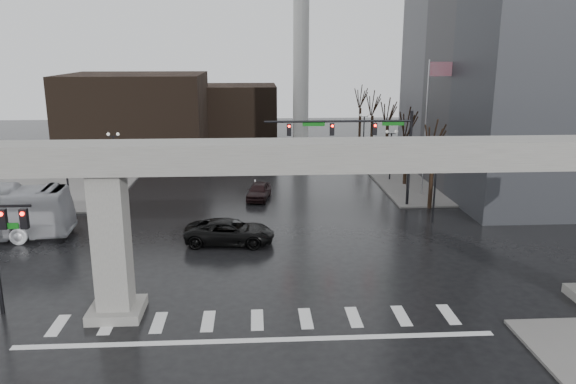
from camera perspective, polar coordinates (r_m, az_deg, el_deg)
The scene contains 23 objects.
ground at distance 29.23m, azimuth -3.16°, elevation -11.94°, with size 160.00×160.00×0.00m, color black.
sidewalk_ne at distance 68.62m, azimuth 18.90°, elevation 2.85°, with size 28.00×36.00×0.15m, color slate.
sidewalk_nw at distance 68.62m, azimuth -25.67°, elevation 2.19°, with size 28.00×36.00×0.15m, color slate.
elevated_guideway at distance 26.91m, azimuth -0.67°, elevation 1.35°, with size 48.00×2.60×8.70m.
building_far_left at distance 70.06m, azimuth -15.09°, elevation 7.44°, with size 16.00×14.00×10.00m, color black.
building_far_mid at distance 78.72m, azimuth -4.94°, elevation 7.87°, with size 10.00×10.00×8.00m, color black.
smokestack at distance 72.43m, azimuth 1.34°, elevation 14.76°, with size 3.60×3.60×30.00m.
signal_mast_arm at distance 46.43m, azimuth 7.79°, elevation 5.47°, with size 12.12×0.43×8.00m.
signal_left_pole at distance 30.68m, azimuth -26.88°, elevation -4.04°, with size 2.30×0.30×6.00m.
flagpole_assembly at distance 50.84m, azimuth 14.21°, elevation 7.88°, with size 2.06×0.12×12.00m.
lamp_right_0 at distance 43.44m, azimuth 14.74°, elevation 1.34°, with size 1.22×0.32×5.11m.
lamp_right_1 at distance 56.64m, azimuth 10.42°, elevation 4.57°, with size 1.22×0.32×5.11m.
lamp_right_2 at distance 70.15m, azimuth 7.72°, elevation 6.55°, with size 1.22×0.32×5.11m.
lamp_left_0 at distance 43.44m, azimuth -21.47°, elevation 0.80°, with size 1.22×0.32×5.11m.
lamp_left_1 at distance 56.64m, azimuth -17.24°, elevation 4.15°, with size 1.22×0.32×5.11m.
lamp_left_2 at distance 70.15m, azimuth -14.61°, elevation 6.22°, with size 1.22×0.32×5.11m.
tree_right_0 at distance 47.63m, azimuth 14.40°, elevation 1.65°, with size 1.09×1.58×7.50m.
tree_right_1 at distance 55.12m, azimuth 11.91°, elevation 3.57°, with size 1.09×1.61×7.67m.
tree_right_2 at distance 62.74m, azimuth 10.02°, elevation 5.02°, with size 1.10×1.63×7.85m.
tree_right_3 at distance 70.44m, azimuth 8.53°, elevation 6.15°, with size 1.11×1.66×8.02m.
tree_right_4 at distance 78.21m, azimuth 7.34°, elevation 7.06°, with size 1.12×1.69×8.19m.
pickup_truck at distance 38.40m, azimuth -5.94°, elevation -4.05°, with size 2.79×6.06×1.68m, color black.
far_car at distance 49.44m, azimuth -2.98°, elevation 0.11°, with size 1.75×4.36×1.48m, color black.
Camera 1 is at (-0.00, -26.18, 12.99)m, focal length 35.00 mm.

